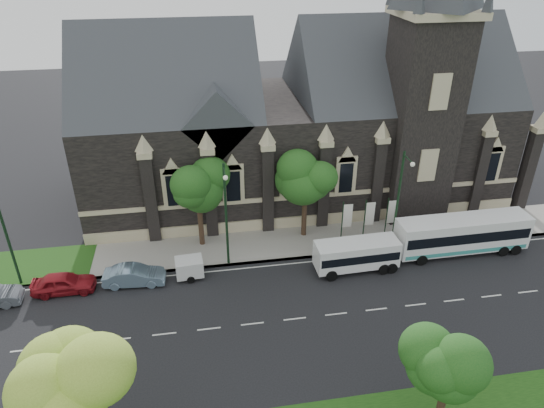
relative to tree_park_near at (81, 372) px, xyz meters
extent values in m
plane|color=black|center=(11.77, 8.77, -6.42)|extent=(160.00, 160.00, 0.00)
cube|color=gray|center=(11.77, 18.27, -6.34)|extent=(80.00, 5.00, 0.15)
cube|color=black|center=(15.77, 28.27, -1.42)|extent=(40.00, 15.00, 10.00)
cube|color=#32363B|center=(3.77, 28.27, 3.58)|extent=(16.00, 15.00, 15.00)
cube|color=#32363B|center=(25.77, 28.27, 3.58)|extent=(20.00, 15.00, 15.00)
cube|color=#32363B|center=(7.77, 23.77, 3.58)|extent=(6.00, 6.00, 6.00)
cube|color=black|center=(25.77, 22.27, 2.58)|extent=(5.50, 5.50, 18.00)
cube|color=tan|center=(25.77, 22.27, 11.78)|extent=(6.20, 6.20, 0.60)
cube|color=tan|center=(15.77, 20.73, -3.22)|extent=(40.00, 0.22, 0.40)
cube|color=tan|center=(15.77, 20.73, -5.82)|extent=(40.00, 0.25, 1.20)
cube|color=black|center=(13.77, 20.59, -1.62)|extent=(1.20, 0.12, 2.80)
sphere|color=#86A531|center=(-0.23, -0.23, -0.20)|extent=(4.16, 4.16, 4.16)
sphere|color=#86A531|center=(0.55, 0.55, 0.58)|extent=(3.12, 3.12, 3.12)
cylinder|color=black|center=(17.77, -0.73, -4.88)|extent=(0.44, 0.44, 3.08)
sphere|color=#1B5019|center=(17.77, -0.73, -1.94)|extent=(3.20, 3.20, 3.20)
sphere|color=#1B5019|center=(18.37, -0.13, -1.34)|extent=(2.40, 2.40, 2.40)
cylinder|color=black|center=(14.77, 19.27, -4.44)|extent=(0.44, 0.44, 3.96)
sphere|color=#1B5019|center=(14.77, 19.27, -0.78)|extent=(3.84, 3.84, 3.84)
sphere|color=#1B5019|center=(15.49, 19.99, -0.06)|extent=(2.88, 2.88, 2.88)
cylinder|color=black|center=(5.77, 19.27, -4.44)|extent=(0.44, 0.44, 3.96)
sphere|color=#1B5019|center=(5.77, 19.27, -0.85)|extent=(3.68, 3.68, 3.68)
sphere|color=#1B5019|center=(6.46, 19.96, -0.16)|extent=(2.76, 2.76, 2.76)
cylinder|color=black|center=(21.77, 16.07, -1.92)|extent=(0.20, 0.20, 9.00)
cylinder|color=black|center=(21.77, 15.27, 2.28)|extent=(0.10, 1.60, 0.10)
sphere|color=silver|center=(21.77, 14.47, 2.18)|extent=(0.36, 0.36, 0.36)
cylinder|color=black|center=(7.77, 16.07, -1.92)|extent=(0.20, 0.20, 9.00)
cylinder|color=black|center=(7.77, 15.27, 2.28)|extent=(0.10, 1.60, 0.10)
sphere|color=silver|center=(7.77, 14.47, 2.18)|extent=(0.36, 0.36, 0.36)
cylinder|color=black|center=(-8.23, 16.07, -1.92)|extent=(0.20, 0.20, 9.00)
cylinder|color=black|center=(17.77, 17.77, -4.42)|extent=(0.10, 0.10, 4.00)
cube|color=white|center=(18.22, 17.77, -3.82)|extent=(0.80, 0.04, 2.20)
cylinder|color=black|center=(19.77, 17.77, -4.42)|extent=(0.10, 0.10, 4.00)
cube|color=white|center=(20.22, 17.77, -3.82)|extent=(0.80, 0.04, 2.20)
cylinder|color=black|center=(21.77, 17.77, -4.42)|extent=(0.10, 0.10, 4.00)
cube|color=white|center=(22.22, 17.77, -3.82)|extent=(0.80, 0.04, 2.20)
cube|color=white|center=(27.20, 14.59, -4.56)|extent=(11.25, 2.47, 2.82)
cube|color=black|center=(27.20, 14.59, -4.39)|extent=(10.80, 2.50, 0.92)
cube|color=teal|center=(27.20, 14.59, -5.67)|extent=(10.80, 2.49, 0.35)
cylinder|color=black|center=(23.29, 13.38, -5.97)|extent=(0.90, 0.29, 0.90)
cylinder|color=black|center=(23.26, 15.72, -5.97)|extent=(0.90, 0.29, 0.90)
cylinder|color=black|center=(30.58, 13.46, -5.97)|extent=(0.90, 0.29, 0.90)
cylinder|color=black|center=(30.55, 15.80, -5.97)|extent=(0.90, 0.29, 0.90)
cylinder|color=black|center=(31.70, 13.48, -5.97)|extent=(0.90, 0.29, 0.90)
cylinder|color=black|center=(31.67, 15.81, -5.97)|extent=(0.90, 0.29, 0.90)
cube|color=white|center=(17.77, 13.69, -4.91)|extent=(6.70, 2.28, 2.11)
cube|color=black|center=(17.77, 13.69, -4.83)|extent=(6.44, 2.32, 0.72)
cylinder|color=black|center=(15.48, 12.58, -5.97)|extent=(0.91, 0.31, 0.90)
cylinder|color=black|center=(15.42, 14.67, -5.97)|extent=(0.91, 0.31, 0.90)
cylinder|color=black|center=(19.79, 12.71, -5.97)|extent=(0.91, 0.31, 0.90)
cylinder|color=black|center=(19.73, 14.79, -5.97)|extent=(0.91, 0.31, 0.90)
cylinder|color=black|center=(20.46, 12.73, -5.97)|extent=(0.91, 0.31, 0.90)
cylinder|color=black|center=(20.39, 14.81, -5.97)|extent=(0.91, 0.31, 0.90)
cube|color=silver|center=(4.63, 14.88, -5.47)|extent=(2.21, 1.72, 1.37)
cylinder|color=black|center=(4.68, 14.09, -6.12)|extent=(0.60, 0.25, 0.59)
cylinder|color=black|center=(4.58, 15.66, -6.12)|extent=(0.60, 0.25, 0.59)
cylinder|color=black|center=(5.99, 14.97, -5.84)|extent=(1.26, 0.17, 0.08)
imported|color=#6D879D|center=(0.44, 14.70, -5.65)|extent=(4.75, 1.94, 1.53)
imported|color=maroon|center=(-4.70, 14.61, -5.63)|extent=(4.62, 1.87, 1.57)
camera|label=1|loc=(5.87, -16.73, 17.17)|focal=32.26mm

